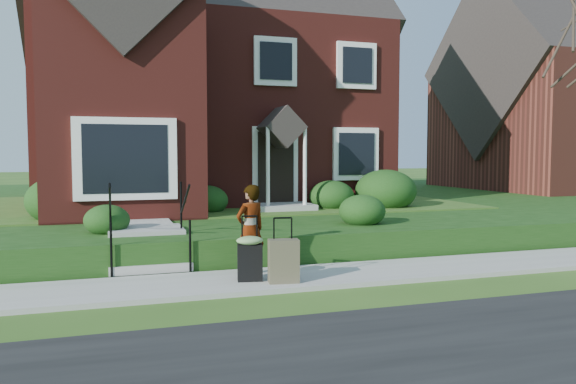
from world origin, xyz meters
name	(u,v)px	position (x,y,z in m)	size (l,w,h in m)	color
ground	(308,279)	(0.00, 0.00, 0.00)	(120.00, 120.00, 0.00)	#2D5119
sidewalk	(308,277)	(0.00, 0.00, 0.04)	(60.00, 1.60, 0.08)	#9E9B93
terrace	(310,202)	(4.00, 10.90, 0.30)	(44.00, 20.00, 0.60)	#163A10
walkway	(139,216)	(-2.50, 5.00, 0.63)	(1.20, 6.00, 0.06)	#9E9B93
main_house	(202,56)	(-0.21, 9.61, 5.26)	(10.40, 10.20, 9.40)	maroon
neighbour_house	(568,81)	(16.00, 11.00, 5.25)	(9.40, 8.00, 9.20)	brown
front_steps	(148,242)	(-2.50, 1.84, 0.47)	(1.40, 2.02, 1.50)	#9E9B93
foundation_shrubs	(263,193)	(0.55, 4.90, 1.11)	(10.08, 4.44, 1.20)	black
woman	(250,229)	(-0.89, 0.39, 0.84)	(0.55, 0.36, 1.52)	#999999
suitcase_black	(250,256)	(-1.03, -0.14, 0.49)	(0.49, 0.43, 1.05)	black
suitcase_olive	(284,261)	(-0.55, -0.41, 0.43)	(0.51, 0.33, 1.03)	brown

